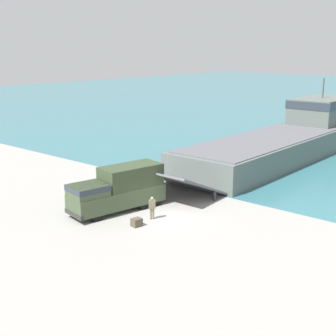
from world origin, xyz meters
name	(u,v)px	position (x,y,z in m)	size (l,w,h in m)	color
ground_plane	(167,217)	(0.00, 0.00, 0.00)	(240.00, 240.00, 0.00)	gray
landing_craft	(290,136)	(-2.82, 24.95, 2.05)	(7.86, 36.94, 8.18)	#56605B
military_truck	(119,189)	(-3.75, -1.11, 1.64)	(3.66, 7.70, 3.28)	#3D4C33
soldier_on_ramp	(152,206)	(-0.57, -0.92, 0.95)	(0.45, 0.50, 1.65)	#6B664C
mooring_bollard	(215,195)	(0.37, 5.43, 0.43)	(0.27, 0.27, 0.78)	#333338
cargo_crate	(137,222)	(-0.46, -2.62, 0.28)	(0.56, 0.67, 0.56)	#4C4738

